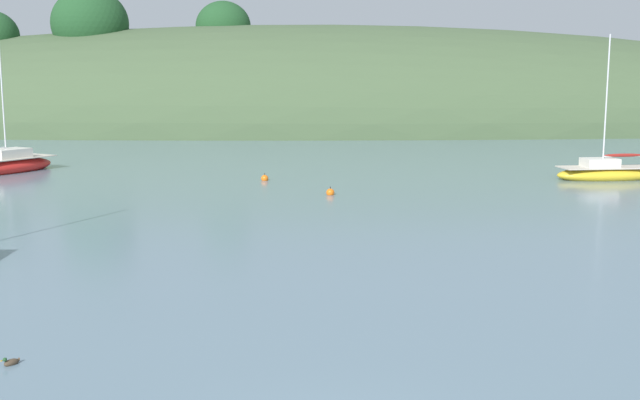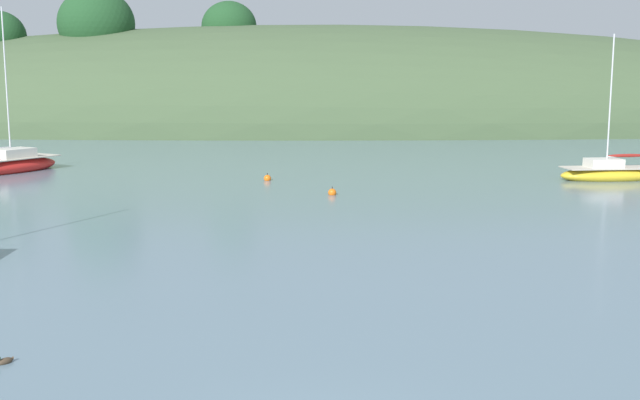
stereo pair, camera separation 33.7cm
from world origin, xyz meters
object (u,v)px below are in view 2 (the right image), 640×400
(sailboat_orange_cutter, at_px, (7,165))
(mooring_buoy_outer, at_px, (332,193))
(mooring_buoy_channel, at_px, (267,178))
(duck_lone_right, at_px, (5,361))
(sailboat_black_sloop, at_px, (610,173))

(sailboat_orange_cutter, distance_m, mooring_buoy_outer, 23.36)
(mooring_buoy_channel, bearing_deg, duck_lone_right, -97.43)
(mooring_buoy_outer, bearing_deg, sailboat_black_sloop, 19.43)
(sailboat_orange_cutter, height_order, mooring_buoy_channel, sailboat_orange_cutter)
(mooring_buoy_channel, distance_m, duck_lone_right, 30.35)
(mooring_buoy_outer, bearing_deg, duck_lone_right, -107.60)
(sailboat_orange_cutter, bearing_deg, duck_lone_right, -68.70)
(mooring_buoy_outer, bearing_deg, sailboat_orange_cutter, 154.51)
(mooring_buoy_outer, xyz_separation_m, duck_lone_right, (-7.70, -24.27, -0.07))
(mooring_buoy_channel, relative_size, mooring_buoy_outer, 1.00)
(duck_lone_right, bearing_deg, mooring_buoy_outer, 72.40)
(mooring_buoy_outer, bearing_deg, mooring_buoy_channel, 122.93)
(sailboat_black_sloop, distance_m, mooring_buoy_channel, 20.83)
(sailboat_orange_cutter, relative_size, mooring_buoy_outer, 20.17)
(sailboat_black_sloop, xyz_separation_m, duck_lone_right, (-24.75, -30.29, -0.34))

